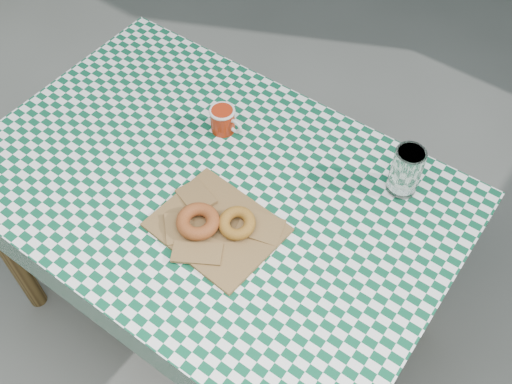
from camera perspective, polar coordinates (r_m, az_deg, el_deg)
ground at (r=2.25m, az=1.46°, el=-11.12°), size 60.00×60.00×0.00m
table at (r=1.92m, az=-3.71°, el=-6.36°), size 1.32×0.90×0.75m
tablecloth at (r=1.61m, az=-4.40°, el=0.60°), size 1.34×0.92×0.01m
paper_bag at (r=1.51m, az=-3.78°, el=-3.34°), size 0.32×0.26×0.02m
bagel_front at (r=1.50m, az=-5.62°, el=-2.83°), size 0.11×0.11×0.03m
bagel_back at (r=1.49m, az=-1.85°, el=-3.01°), size 0.10×0.10×0.03m
coffee_mug at (r=1.71m, az=-3.24°, el=6.96°), size 0.14×0.14×0.08m
drinking_glass at (r=1.59m, az=14.25°, el=1.98°), size 0.10×0.10×0.15m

